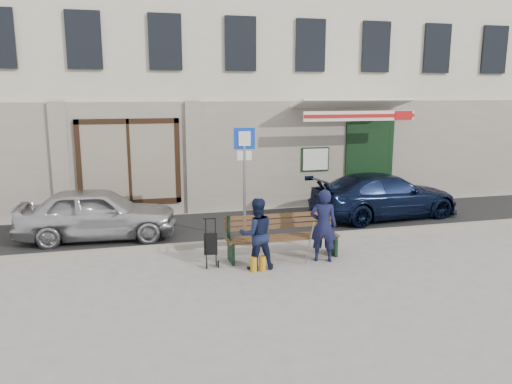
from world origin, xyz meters
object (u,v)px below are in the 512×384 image
object	(u,v)px
woman	(257,234)
stroller	(211,245)
car_silver	(98,213)
car_navy	(384,196)
bench	(281,237)
parking_sign	(244,166)
man	(323,225)

from	to	relation	value
woman	stroller	xyz separation A→B (m)	(-0.85, 0.44, -0.30)
car_silver	car_navy	world-z (taller)	car_silver
stroller	car_navy	bearing A→B (deg)	35.18
car_navy	bench	size ratio (longest dim) A/B	1.79
car_navy	stroller	bearing A→B (deg)	110.63
car_silver	parking_sign	bearing A→B (deg)	-100.75
woman	stroller	bearing A→B (deg)	-28.75
woman	car_silver	bearing A→B (deg)	-44.18
car_silver	man	distance (m)	5.40
bench	woman	bearing A→B (deg)	-141.72
bench	woman	xyz separation A→B (m)	(-0.65, -0.52, 0.26)
bench	man	distance (m)	0.94
woman	bench	bearing A→B (deg)	-143.10
car_navy	man	xyz separation A→B (m)	(-3.05, -3.04, 0.14)
car_silver	woman	distance (m)	4.31
bench	stroller	size ratio (longest dim) A/B	2.53
man	parking_sign	bearing A→B (deg)	-36.91
car_navy	stroller	world-z (taller)	car_navy
parking_sign	car_navy	bearing A→B (deg)	17.94
man	woman	xyz separation A→B (m)	(-1.45, -0.12, -0.04)
parking_sign	woman	xyz separation A→B (m)	(-0.22, -2.01, -1.06)
parking_sign	bench	world-z (taller)	parking_sign
car_navy	stroller	size ratio (longest dim) A/B	4.52
man	car_navy	bearing A→B (deg)	-115.04
bench	man	world-z (taller)	man
woman	man	bearing A→B (deg)	-176.65
man	woman	world-z (taller)	man
woman	car_navy	bearing A→B (deg)	-146.32
parking_sign	stroller	xyz separation A→B (m)	(-1.07, -1.57, -1.36)
car_navy	woman	world-z (taller)	woman
car_silver	woman	size ratio (longest dim) A/B	2.57
car_silver	car_navy	size ratio (longest dim) A/B	0.86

